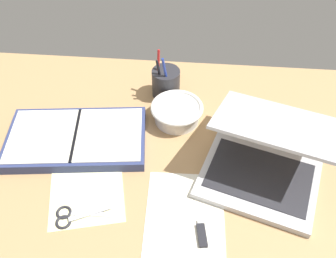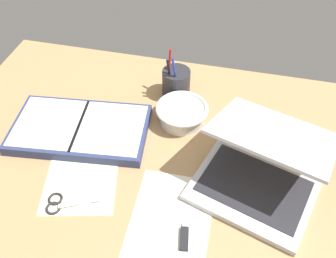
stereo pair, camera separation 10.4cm
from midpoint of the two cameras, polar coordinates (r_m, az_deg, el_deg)
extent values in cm
cube|color=tan|center=(103.86, -2.33, -6.77)|extent=(140.00, 100.00, 2.00)
cube|color=#B7B7BC|center=(102.08, 10.87, -7.48)|extent=(36.10, 32.64, 1.80)
cube|color=#232328|center=(101.28, 10.95, -7.14)|extent=(30.58, 24.94, 0.24)
cube|color=#B7B7BC|center=(98.39, 13.16, 0.76)|extent=(35.83, 31.78, 8.21)
cube|color=silver|center=(98.17, 13.09, 0.52)|extent=(32.78, 28.67, 7.00)
cylinder|color=silver|center=(114.31, -1.42, 2.24)|extent=(13.61, 13.61, 5.15)
torus|color=silver|center=(112.54, -1.44, 3.18)|extent=(16.01, 16.01, 1.28)
cylinder|color=#28282D|center=(122.12, -2.76, 6.93)|extent=(9.06, 9.06, 9.46)
cylinder|color=black|center=(118.93, -3.64, 7.44)|extent=(3.18, 2.54, 13.19)
cylinder|color=#233899|center=(117.77, -2.76, 7.61)|extent=(3.15, 1.22, 15.10)
cylinder|color=#B21E1E|center=(120.16, -4.01, 8.44)|extent=(1.00, 4.88, 14.77)
cube|color=navy|center=(112.95, -16.34, -1.55)|extent=(42.05, 27.25, 3.11)
cube|color=silver|center=(114.68, -21.16, -1.03)|extent=(20.74, 22.76, 0.30)
cube|color=silver|center=(109.58, -11.66, -0.88)|extent=(20.74, 22.76, 0.30)
cube|color=black|center=(111.64, -16.53, -0.91)|extent=(3.19, 20.72, 0.30)
cube|color=#B7B7BC|center=(97.76, -14.90, -12.49)|extent=(10.06, 5.64, 0.30)
cube|color=#B7B7BC|center=(98.01, -14.87, -12.58)|extent=(10.60, 1.48, 0.30)
torus|color=#232328|center=(98.62, -18.66, -13.49)|extent=(3.90, 3.90, 0.70)
torus|color=#232328|center=(100.05, -18.54, -12.15)|extent=(3.90, 3.90, 0.70)
cube|color=silver|center=(94.39, -0.65, -13.78)|extent=(20.25, 28.41, 0.16)
cube|color=#F4EFB2|center=(103.36, -15.12, -8.45)|extent=(24.26, 28.73, 0.16)
cube|color=black|center=(91.83, 1.86, -16.12)|extent=(2.97, 6.25, 1.00)
cube|color=silver|center=(93.55, 1.63, -14.18)|extent=(1.38, 1.38, 0.60)
camera|label=1|loc=(0.05, -92.87, -2.97)|focal=40.00mm
camera|label=2|loc=(0.05, 87.13, 2.97)|focal=40.00mm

